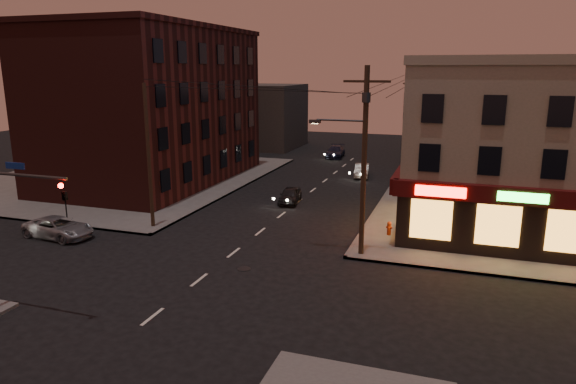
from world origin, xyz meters
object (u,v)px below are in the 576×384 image
at_px(sedan_far, 335,152).
at_px(suv_cross, 59,228).
at_px(sedan_mid, 362,170).
at_px(sedan_near, 290,195).
at_px(fire_hydrant, 389,228).

bearing_deg(sedan_far, suv_cross, -110.15).
relative_size(suv_cross, sedan_mid, 1.20).
relative_size(suv_cross, sedan_near, 1.29).
xyz_separation_m(sedan_far, fire_hydrant, (9.91, -27.15, -0.04)).
xyz_separation_m(suv_cross, fire_hydrant, (18.95, 6.47, -0.01)).
xyz_separation_m(sedan_near, sedan_mid, (3.35, 11.41, 0.02)).
distance_m(suv_cross, sedan_near, 16.29).
bearing_deg(sedan_far, sedan_mid, -68.44).
relative_size(sedan_mid, sedan_far, 0.83).
bearing_deg(sedan_near, fire_hydrant, -42.01).
height_order(sedan_mid, sedan_far, sedan_far).
bearing_deg(sedan_mid, fire_hydrant, -81.72).
height_order(suv_cross, sedan_far, sedan_far).
distance_m(suv_cross, fire_hydrant, 20.03).
relative_size(sedan_near, fire_hydrant, 4.11).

